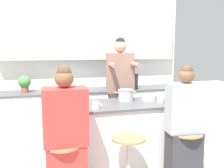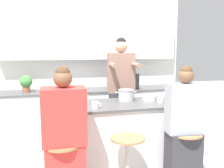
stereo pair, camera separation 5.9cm
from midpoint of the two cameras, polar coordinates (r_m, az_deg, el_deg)
The scene contains 15 objects.
wall_back at distance 4.82m, azimuth -5.54°, elevation 6.76°, with size 3.64×0.22×2.70m.
back_counter at distance 4.69m, azimuth -4.73°, elevation -6.72°, with size 3.38×0.61×0.91m.
kitchen_island at distance 3.39m, azimuth -0.18°, elevation -12.19°, with size 1.75×0.72×0.94m.
bar_stool_center at distance 2.90m, azimuth 3.16°, elevation -17.87°, with size 0.38×0.38×0.69m.
bar_stool_rightmost at distance 3.16m, azimuth 15.87°, elevation -15.91°, with size 0.38×0.38×0.69m.
person_cooking at distance 3.94m, azimuth 1.45°, elevation -2.73°, with size 0.46×0.59×1.82m.
person_wrapped_blanket at distance 2.64m, azimuth -11.14°, elevation -13.03°, with size 0.44×0.29×1.49m.
person_seated_near at distance 3.06m, azimuth 15.62°, elevation -10.99°, with size 0.43×0.30×1.47m.
cooking_pot at distance 3.44m, azimuth 2.67°, elevation -2.55°, with size 0.31×0.22×0.15m.
fruit_bowl at distance 3.51m, azimuth 7.94°, elevation -3.16°, with size 0.18×0.18×0.06m.
coffee_cup_near at distance 3.39m, azimuth 10.50°, elevation -3.43°, with size 0.11×0.08×0.09m.
coffee_cup_far at distance 3.00m, azimuth -4.30°, elevation -4.83°, with size 0.12×0.08×0.08m.
banana_bunch at distance 3.31m, azimuth -9.33°, elevation -4.05°, with size 0.15×0.11×0.05m.
microwave at distance 4.68m, azimuth 2.02°, elevation 0.72°, with size 0.48×0.39×0.29m.
potted_plant at distance 4.50m, azimuth -19.72°, elevation 0.25°, with size 0.21×0.21×0.29m.
Camera 1 is at (-0.87, -3.06, 1.65)m, focal length 40.00 mm.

